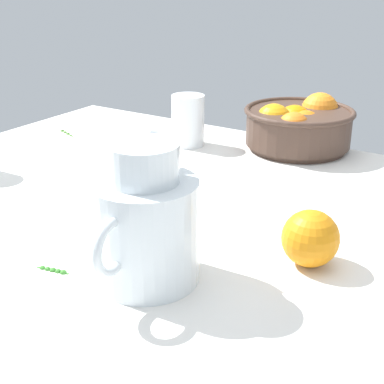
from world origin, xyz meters
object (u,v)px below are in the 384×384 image
object	(u,v)px
loose_orange_1	(310,238)
fruit_bowl	(299,126)
second_glass	(188,124)
juice_pitcher	(145,231)

from	to	relation	value
loose_orange_1	fruit_bowl	bearing A→B (deg)	114.05
second_glass	loose_orange_1	world-z (taller)	second_glass
loose_orange_1	juice_pitcher	bearing A→B (deg)	-138.22
fruit_bowl	second_glass	distance (cm)	25.24
fruit_bowl	second_glass	bearing A→B (deg)	-154.09
second_glass	loose_orange_1	xyz separation A→B (cm)	(44.30, -37.35, -1.05)
juice_pitcher	loose_orange_1	size ratio (longest dim) A/B	2.42
second_glass	loose_orange_1	bearing A→B (deg)	-40.14
juice_pitcher	second_glass	size ratio (longest dim) A/B	1.67
fruit_bowl	juice_pitcher	bearing A→B (deg)	-85.89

